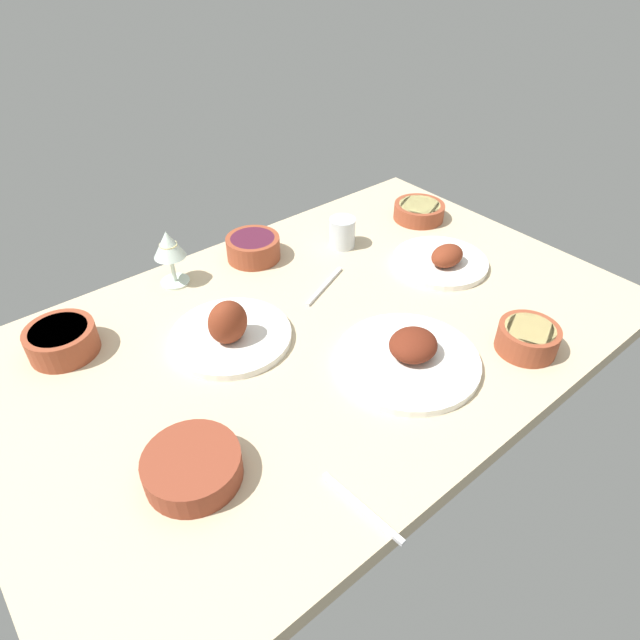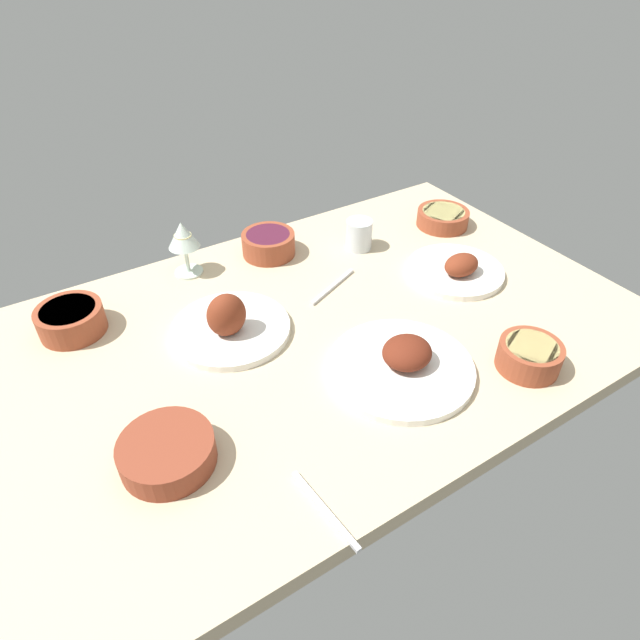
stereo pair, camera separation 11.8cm
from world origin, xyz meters
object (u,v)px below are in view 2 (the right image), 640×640
plate_center_main (229,324)px  bowl_onions (268,243)px  fork_loose (333,287)px  plate_near_viewer (402,364)px  water_tumbler (359,235)px  plate_far_side (456,269)px  wine_glass (183,238)px  bowl_potatoes (443,217)px  bowl_sauce (71,319)px  bowl_pasta (529,355)px  spoon_loose (325,510)px  bowl_cream (167,451)px

plate_center_main → bowl_onions: (-22.60, -24.67, 0.59)cm
fork_loose → plate_near_viewer: bearing=59.9°
water_tumbler → plate_center_main: bearing=18.3°
plate_center_main → plate_far_side: bearing=171.1°
plate_center_main → wine_glass: (-1.41, -27.47, 7.31)cm
plate_far_side → bowl_potatoes: bearing=-124.8°
bowl_sauce → water_tumbler: bearing=176.6°
bowl_pasta → wine_glass: wine_glass is taller
plate_center_main → spoon_loose: plate_center_main is taller
bowl_sauce → bowl_potatoes: bearing=176.0°
plate_center_main → bowl_sauce: size_ratio=1.84×
plate_near_viewer → wine_glass: (22.69, -56.07, 8.18)cm
bowl_cream → bowl_pasta: 70.60cm
plate_near_viewer → bowl_onions: size_ratio=2.12×
plate_far_side → bowl_sauce: size_ratio=1.72×
plate_near_viewer → plate_far_side: (-33.00, -19.71, -0.12)cm
plate_near_viewer → water_tumbler: water_tumbler is taller
plate_center_main → water_tumbler: (-44.32, -14.67, 1.35)cm
bowl_potatoes → wine_glass: bearing=-12.4°
plate_center_main → bowl_onions: plate_center_main is taller
bowl_cream → spoon_loose: bearing=127.9°
plate_far_side → bowl_onions: (34.50, -33.57, 1.57)cm
wine_glass → bowl_pasta: bearing=123.0°
plate_near_viewer → spoon_loose: plate_near_viewer is taller
bowl_onions → fork_loose: size_ratio=0.80×
bowl_potatoes → water_tumbler: (27.33, -2.62, 1.45)cm
plate_near_viewer → plate_far_side: plate_near_viewer is taller
water_tumbler → bowl_pasta: bearing=91.6°
bowl_cream → spoon_loose: bowl_cream is taller
bowl_pasta → bowl_potatoes: 59.13cm
bowl_pasta → spoon_loose: 52.16cm
bowl_pasta → spoon_loose: bearing=6.3°
bowl_cream → wine_glass: 58.37cm
plate_far_side → bowl_potatoes: (-14.56, -20.95, 0.89)cm
wine_glass → bowl_sauce: bearing=15.9°
bowl_sauce → bowl_onions: (-50.83, -5.64, -0.03)cm
wine_glass → water_tumbler: wine_glass is taller
wine_glass → water_tumbler: bearing=163.4°
bowl_pasta → fork_loose: bowl_pasta is taller
plate_near_viewer → wine_glass: bearing=-68.0°
bowl_potatoes → bowl_cream: bearing=21.5°
water_tumbler → bowl_sauce: bearing=-3.4°
bowl_cream → bowl_potatoes: size_ratio=1.11×
bowl_cream → bowl_onions: 67.41cm
plate_center_main → fork_loose: bearing=-174.7°
plate_far_side → water_tumbler: 26.91cm
bowl_onions → spoon_loose: size_ratio=0.83×
plate_far_side → water_tumbler: water_tumbler is taller
bowl_cream → bowl_pasta: size_ratio=1.28×
bowl_potatoes → bowl_pasta: bearing=64.2°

